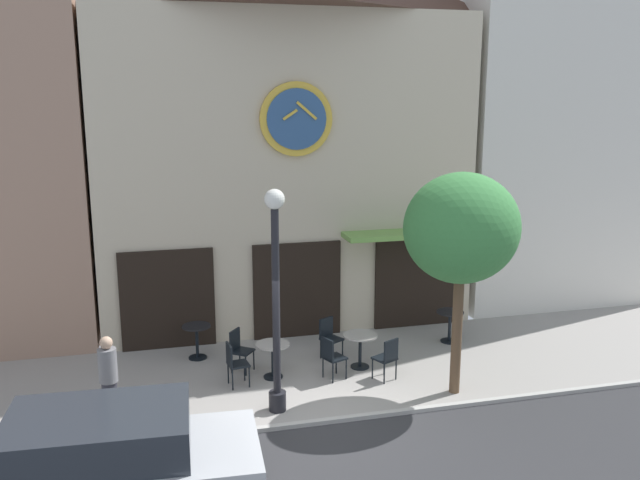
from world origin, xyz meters
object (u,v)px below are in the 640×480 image
(cafe_table_leftmost, at_px, (273,354))
(cafe_chair_near_lamp, at_px, (387,356))
(cafe_chair_under_awning, at_px, (239,347))
(cafe_table_rightmost, at_px, (450,322))
(cafe_chair_curbside, at_px, (234,361))
(street_tree, at_px, (462,229))
(pedestrian_grey, at_px, (109,381))
(parked_car_silver, at_px, (101,467))
(cafe_chair_by_entrance, at_px, (331,355))
(cafe_chair_corner, at_px, (329,335))
(cafe_table_center, at_px, (360,344))
(street_lamp, at_px, (276,302))
(cafe_table_near_curb, at_px, (197,337))

(cafe_table_leftmost, relative_size, cafe_chair_near_lamp, 0.82)
(cafe_table_leftmost, xyz_separation_m, cafe_chair_under_awning, (-0.63, 0.51, 0.01))
(cafe_table_rightmost, height_order, cafe_chair_curbside, cafe_chair_curbside)
(street_tree, xyz_separation_m, cafe_chair_under_awning, (-3.95, 2.06, -2.73))
(street_tree, bearing_deg, pedestrian_grey, 178.16)
(pedestrian_grey, distance_m, parked_car_silver, 2.66)
(cafe_chair_by_entrance, xyz_separation_m, cafe_chair_corner, (0.25, 1.12, 0.00))
(street_tree, height_order, cafe_chair_by_entrance, street_tree)
(cafe_table_center, relative_size, pedestrian_grey, 0.44)
(cafe_chair_by_entrance, height_order, cafe_chair_near_lamp, same)
(cafe_chair_by_entrance, xyz_separation_m, pedestrian_grey, (-4.26, -0.96, 0.33))
(cafe_table_leftmost, bearing_deg, cafe_table_rightmost, 12.47)
(cafe_chair_curbside, bearing_deg, cafe_chair_near_lamp, -9.26)
(cafe_chair_by_entrance, height_order, cafe_chair_curbside, same)
(cafe_chair_under_awning, relative_size, cafe_chair_near_lamp, 1.00)
(cafe_chair_by_entrance, relative_size, pedestrian_grey, 0.54)
(cafe_chair_near_lamp, height_order, pedestrian_grey, pedestrian_grey)
(street_lamp, xyz_separation_m, pedestrian_grey, (-2.94, 0.11, -1.23))
(cafe_table_leftmost, height_order, cafe_table_rightmost, cafe_table_rightmost)
(cafe_chair_corner, xyz_separation_m, pedestrian_grey, (-4.51, -2.08, 0.33))
(pedestrian_grey, height_order, parked_car_silver, pedestrian_grey)
(cafe_chair_corner, relative_size, cafe_chair_under_awning, 1.00)
(cafe_chair_by_entrance, bearing_deg, pedestrian_grey, -167.34)
(cafe_chair_corner, bearing_deg, cafe_table_near_curb, 166.37)
(cafe_table_leftmost, xyz_separation_m, cafe_chair_corner, (1.39, 0.74, 0.01))
(cafe_chair_curbside, bearing_deg, street_lamp, -62.76)
(cafe_chair_under_awning, height_order, cafe_chair_near_lamp, same)
(cafe_chair_curbside, bearing_deg, parked_car_silver, -121.08)
(cafe_table_leftmost, bearing_deg, pedestrian_grey, -156.75)
(cafe_table_near_curb, distance_m, cafe_table_center, 3.60)
(cafe_chair_curbside, height_order, pedestrian_grey, pedestrian_grey)
(cafe_table_near_curb, relative_size, cafe_table_center, 1.03)
(cafe_table_rightmost, height_order, cafe_chair_near_lamp, cafe_chair_near_lamp)
(cafe_chair_corner, xyz_separation_m, cafe_chair_under_awning, (-2.02, -0.23, 0.00))
(cafe_chair_by_entrance, xyz_separation_m, cafe_chair_curbside, (-1.96, 0.17, 0.00))
(cafe_table_near_curb, xyz_separation_m, cafe_chair_by_entrance, (2.57, -1.81, 0.03))
(street_tree, xyz_separation_m, cafe_chair_curbside, (-4.14, 1.33, -2.73))
(cafe_table_center, distance_m, parked_car_silver, 6.43)
(street_lamp, distance_m, cafe_chair_corner, 3.12)
(cafe_chair_near_lamp, distance_m, pedestrian_grey, 5.39)
(street_lamp, relative_size, cafe_table_near_curb, 5.44)
(cafe_table_near_curb, bearing_deg, cafe_chair_curbside, -69.41)
(street_tree, distance_m, parked_car_silver, 7.31)
(cafe_chair_corner, distance_m, cafe_chair_under_awning, 2.03)
(cafe_chair_near_lamp, bearing_deg, cafe_table_near_curb, 149.70)
(street_tree, height_order, cafe_table_leftmost, street_tree)
(street_tree, distance_m, cafe_table_rightmost, 3.89)
(cafe_chair_under_awning, bearing_deg, cafe_table_leftmost, -39.00)
(cafe_table_leftmost, distance_m, cafe_chair_near_lamp, 2.34)
(cafe_table_near_curb, bearing_deg, pedestrian_grey, -121.38)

